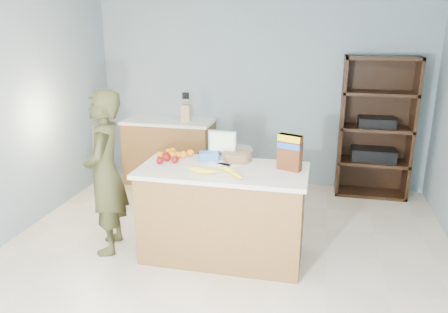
% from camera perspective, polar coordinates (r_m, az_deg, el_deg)
% --- Properties ---
extents(floor, '(4.50, 5.00, 0.02)m').
position_cam_1_polar(floor, '(4.15, -1.10, -14.75)').
color(floor, beige).
rests_on(floor, ground).
extents(walls, '(4.52, 5.02, 2.51)m').
position_cam_1_polar(walls, '(3.57, -1.25, 8.43)').
color(walls, gray).
rests_on(walls, ground).
extents(counter_peninsula, '(1.56, 0.76, 0.90)m').
position_cam_1_polar(counter_peninsula, '(4.21, -0.15, -7.83)').
color(counter_peninsula, brown).
rests_on(counter_peninsula, ground).
extents(back_cabinet, '(1.24, 0.62, 0.90)m').
position_cam_1_polar(back_cabinet, '(6.23, -7.04, 0.76)').
color(back_cabinet, brown).
rests_on(back_cabinet, ground).
extents(shelving_unit, '(0.90, 0.40, 1.80)m').
position_cam_1_polar(shelving_unit, '(5.96, 19.15, 3.29)').
color(shelving_unit, black).
rests_on(shelving_unit, ground).
extents(person, '(0.53, 0.67, 1.60)m').
position_cam_1_polar(person, '(4.35, -15.24, -2.10)').
color(person, '#37381D').
rests_on(person, ground).
extents(knife_block, '(0.12, 0.10, 0.31)m').
position_cam_1_polar(knife_block, '(6.00, -4.98, 5.77)').
color(knife_block, tan).
rests_on(knife_block, back_cabinet).
extents(envelopes, '(0.32, 0.20, 0.00)m').
position_cam_1_polar(envelopes, '(4.14, -0.03, -1.03)').
color(envelopes, white).
rests_on(envelopes, counter_peninsula).
extents(bananas, '(0.54, 0.28, 0.05)m').
position_cam_1_polar(bananas, '(3.88, -0.88, -1.96)').
color(bananas, yellow).
rests_on(bananas, counter_peninsula).
extents(apples, '(0.21, 0.24, 0.07)m').
position_cam_1_polar(apples, '(4.24, -7.49, -0.23)').
color(apples, maroon).
rests_on(apples, counter_peninsula).
extents(oranges, '(0.34, 0.24, 0.07)m').
position_cam_1_polar(oranges, '(4.38, -6.40, 0.36)').
color(oranges, orange).
rests_on(oranges, counter_peninsula).
extents(blue_carton, '(0.21, 0.17, 0.08)m').
position_cam_1_polar(blue_carton, '(4.27, -1.99, 0.06)').
color(blue_carton, blue).
rests_on(blue_carton, counter_peninsula).
extents(salad_bowl, '(0.30, 0.30, 0.13)m').
position_cam_1_polar(salad_bowl, '(4.23, 1.73, 0.19)').
color(salad_bowl, '#267219').
rests_on(salad_bowl, counter_peninsula).
extents(tv, '(0.28, 0.12, 0.28)m').
position_cam_1_polar(tv, '(4.28, -0.22, 1.79)').
color(tv, silver).
rests_on(tv, counter_peninsula).
extents(cereal_box, '(0.23, 0.16, 0.33)m').
position_cam_1_polar(cereal_box, '(3.97, 8.61, 0.88)').
color(cereal_box, '#592B14').
rests_on(cereal_box, counter_peninsula).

